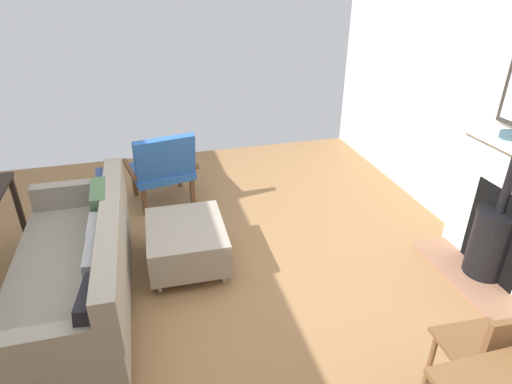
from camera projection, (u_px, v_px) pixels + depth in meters
ground_plane at (198, 295)px, 3.38m from camera, size 5.18×5.80×0.01m
fireplace at (505, 222)px, 3.39m from camera, size 0.54×1.20×1.12m
mantel_bowl_near at (510, 135)px, 3.26m from camera, size 0.14×0.14×0.05m
sofa at (81, 267)px, 3.12m from camera, size 0.81×1.90×0.79m
ottoman at (186, 241)px, 3.62m from camera, size 0.65×0.78×0.38m
armchair_accent at (163, 167)px, 4.46m from camera, size 0.77×0.71×0.81m
dining_chair_near_fireplace at (494, 354)px, 2.23m from camera, size 0.42×0.42×0.84m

